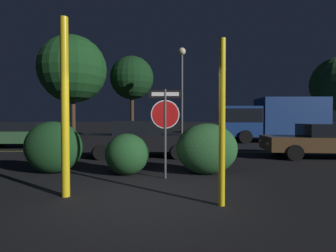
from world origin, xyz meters
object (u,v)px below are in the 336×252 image
(hedge_bush_2, at_px, (127,154))
(street_lamp, at_px, (182,77))
(passing_car_2, at_px, (140,139))
(tree_2, at_px, (73,69))
(hedge_bush_1, at_px, (53,147))
(tree_1, at_px, (132,78))
(stop_sign, at_px, (165,115))
(passing_car_3, at_px, (323,141))
(hedge_bush_3, at_px, (207,149))
(yellow_pole_left, at_px, (65,108))
(yellow_pole_right, at_px, (222,123))
(passing_car_1, at_px, (21,135))
(delivery_truck, at_px, (271,118))

(hedge_bush_2, bearing_deg, street_lamp, 80.10)
(passing_car_2, distance_m, tree_2, 11.32)
(hedge_bush_1, xyz_separation_m, tree_1, (-0.15, 14.75, 4.25))
(stop_sign, xyz_separation_m, passing_car_2, (-1.16, 3.88, -0.92))
(passing_car_3, relative_size, tree_2, 0.61)
(stop_sign, bearing_deg, hedge_bush_3, 25.57)
(tree_1, bearing_deg, hedge_bush_3, -72.97)
(yellow_pole_left, relative_size, tree_2, 0.47)
(yellow_pole_left, distance_m, street_lamp, 12.96)
(stop_sign, bearing_deg, hedge_bush_2, 158.13)
(yellow_pole_left, height_order, yellow_pole_right, yellow_pole_left)
(passing_car_1, height_order, passing_car_2, passing_car_2)
(hedge_bush_3, bearing_deg, tree_1, 107.03)
(passing_car_3, bearing_deg, yellow_pole_right, 143.28)
(hedge_bush_1, relative_size, hedge_bush_3, 0.97)
(yellow_pole_left, xyz_separation_m, delivery_truck, (8.67, 12.64, -0.20))
(street_lamp, bearing_deg, hedge_bush_2, -99.90)
(delivery_truck, distance_m, street_lamp, 6.62)
(passing_car_1, bearing_deg, passing_car_2, -118.17)
(passing_car_2, bearing_deg, yellow_pole_right, 15.95)
(yellow_pole_right, bearing_deg, yellow_pole_left, 171.13)
(yellow_pole_left, bearing_deg, tree_1, 94.85)
(tree_2, bearing_deg, passing_car_3, -32.41)
(yellow_pole_left, xyz_separation_m, tree_1, (-1.44, 16.98, 3.22))
(passing_car_3, distance_m, tree_1, 15.60)
(hedge_bush_2, distance_m, passing_car_1, 9.55)
(hedge_bush_3, xyz_separation_m, street_lamp, (-0.43, 10.22, 3.66))
(hedge_bush_1, height_order, hedge_bush_3, hedge_bush_1)
(delivery_truck, relative_size, tree_1, 0.99)
(delivery_truck, xyz_separation_m, tree_2, (-13.98, 1.33, 3.61))
(hedge_bush_1, bearing_deg, passing_car_3, 18.83)
(delivery_truck, bearing_deg, yellow_pole_left, 145.00)
(hedge_bush_2, distance_m, passing_car_3, 8.01)
(passing_car_1, bearing_deg, yellow_pole_left, -148.59)
(delivery_truck, xyz_separation_m, tree_1, (-10.11, 4.34, 3.41))
(stop_sign, bearing_deg, yellow_pole_right, -62.97)
(passing_car_1, distance_m, street_lamp, 10.18)
(delivery_truck, bearing_deg, stop_sign, 147.96)
(hedge_bush_1, distance_m, hedge_bush_2, 2.16)
(passing_car_1, relative_size, passing_car_2, 1.01)
(yellow_pole_right, xyz_separation_m, hedge_bush_2, (-2.17, 2.55, -0.92))
(street_lamp, bearing_deg, tree_2, 169.00)
(passing_car_2, height_order, tree_1, tree_1)
(hedge_bush_1, bearing_deg, yellow_pole_left, -59.85)
(passing_car_2, bearing_deg, hedge_bush_1, -36.71)
(stop_sign, distance_m, hedge_bush_1, 3.41)
(passing_car_1, xyz_separation_m, street_lamp, (8.72, 3.76, 3.68))
(hedge_bush_3, bearing_deg, hedge_bush_2, -176.86)
(stop_sign, xyz_separation_m, passing_car_1, (-8.00, 7.02, -0.95))
(hedge_bush_3, height_order, passing_car_2, passing_car_2)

